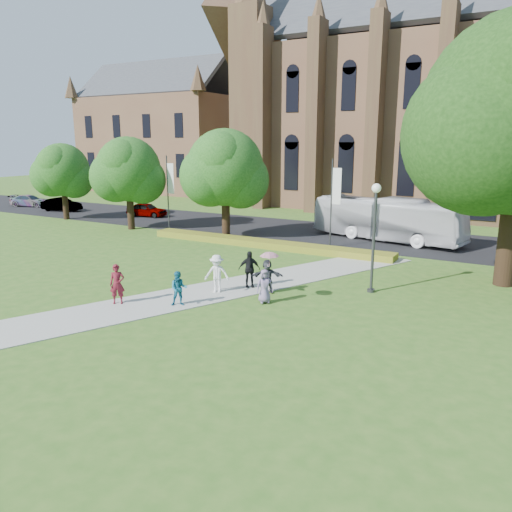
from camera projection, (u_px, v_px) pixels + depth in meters
The scene contains 23 objects.
ground at pixel (163, 305), 22.29m from camera, with size 160.00×160.00×0.00m, color #33621D.
road at pixel (328, 234), 39.25m from camera, with size 160.00×10.00×0.02m, color black.
footpath at pixel (177, 299), 23.13m from camera, with size 3.20×30.00×0.04m, color #B2B2A8.
flower_hedge at pixel (265, 244), 34.39m from camera, with size 18.00×1.40×0.45m, color #AB8A22.
cathedral at pixel (504, 79), 48.26m from camera, with size 52.60×18.25×28.00m.
building_west at pixel (165, 126), 72.10m from camera, with size 22.00×14.00×18.30m.
streetlamp at pixel (374, 225), 23.46m from camera, with size 0.44×0.44×5.24m.
street_tree_0 at pixel (128, 170), 40.24m from camera, with size 5.20×5.20×7.50m.
street_tree_1 at pixel (225, 168), 36.27m from camera, with size 5.60×5.60×8.05m.
street_tree_2 at pixel (62, 170), 45.47m from camera, with size 4.80×4.80×6.95m.
banner_pole_0 at pixel (333, 198), 33.40m from camera, with size 0.70×0.10×6.00m.
banner_pole_1 at pixel (169, 189), 40.10m from camera, with size 0.70×0.10×6.00m.
tour_coach at pixel (387, 219), 36.31m from camera, with size 2.63×11.24×3.13m, color silver.
car_0 at pixel (147, 210), 47.86m from camera, with size 1.57×3.90×1.33m, color gray.
car_1 at pixel (62, 204), 51.57m from camera, with size 1.44×4.12×1.36m, color gray.
car_2 at pixel (30, 201), 55.26m from camera, with size 1.75×4.31×1.25m, color gray.
pedestrian_0 at pixel (117, 284), 22.20m from camera, with size 0.66×0.43×1.80m, color maroon.
pedestrian_1 at pixel (179, 288), 21.96m from camera, with size 0.75×0.59×1.55m, color #1B6887.
pedestrian_2 at pixel (217, 274), 23.85m from camera, with size 1.19×0.68×1.84m, color silver.
pedestrian_3 at pixel (249, 269), 24.71m from camera, with size 1.07×0.45×1.83m, color black.
pedestrian_4 at pixel (265, 286), 22.36m from camera, with size 0.75×0.49×1.53m, color slate.
pedestrian_5 at pixel (267, 276), 23.82m from camera, with size 1.50×0.48×1.62m, color #2B2D34.
parasol at pixel (269, 262), 22.11m from camera, with size 0.81×0.81×0.71m, color #EDA7C2.
Camera 1 is at (14.03, -16.44, 7.19)m, focal length 35.00 mm.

